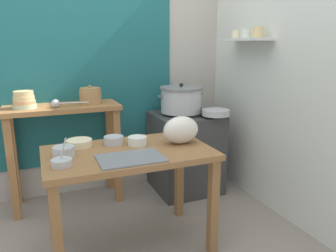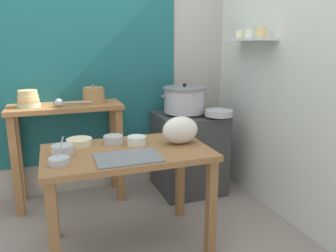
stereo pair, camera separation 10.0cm
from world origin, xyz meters
name	(u,v)px [view 2 (the right image)]	position (x,y,z in m)	size (l,w,h in m)	color
ground_plane	(121,243)	(0.00, 0.00, 0.00)	(9.00, 9.00, 0.00)	gray
wall_back	(101,56)	(0.08, 1.10, 1.30)	(4.40, 0.12, 2.60)	#B2ADA3
wall_right	(276,58)	(1.40, 0.20, 1.30)	(0.30, 3.20, 2.60)	silver
prep_table	(127,165)	(0.06, -0.04, 0.61)	(1.10, 0.66, 0.72)	olive
back_shelf_table	(67,129)	(-0.28, 0.83, 0.68)	(0.96, 0.40, 0.90)	#9E6B3D
stove_block	(188,152)	(0.83, 0.70, 0.38)	(0.60, 0.61, 0.78)	#383838
steamer_pot	(184,100)	(0.79, 0.72, 0.90)	(0.46, 0.41, 0.28)	#B7BABF
clay_pot	(94,95)	(-0.04, 0.83, 0.97)	(0.19, 0.19, 0.16)	#A37A4C
bowl_stack_enamel	(28,99)	(-0.57, 0.82, 0.96)	(0.19, 0.19, 0.14)	#B7D1AD
ladle	(60,103)	(-0.32, 0.74, 0.94)	(0.30, 0.08, 0.07)	#B7BABF
serving_tray	(128,158)	(0.03, -0.21, 0.72)	(0.40, 0.28, 0.01)	slate
plastic_bag	(180,130)	(0.45, -0.03, 0.82)	(0.26, 0.17, 0.20)	silver
wide_pan	(219,113)	(1.02, 0.47, 0.81)	(0.25, 0.25, 0.05)	#B7BABF
prep_bowl_0	(137,140)	(0.15, 0.05, 0.75)	(0.13, 0.13, 0.06)	silver
prep_bowl_1	(59,160)	(-0.38, -0.18, 0.74)	(0.12, 0.12, 0.17)	#B7BABF
prep_bowl_2	(113,139)	(0.00, 0.13, 0.75)	(0.14, 0.14, 0.06)	#B7BABF
prep_bowl_3	(79,142)	(-0.23, 0.18, 0.75)	(0.18, 0.18, 0.05)	beige
prep_bowl_4	(63,150)	(-0.35, -0.01, 0.76)	(0.14, 0.14, 0.07)	#B7BABF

